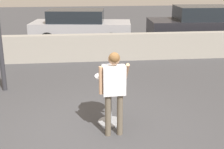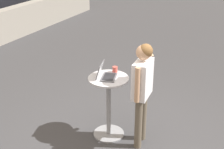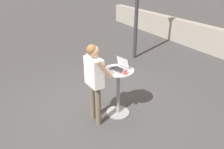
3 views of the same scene
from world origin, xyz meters
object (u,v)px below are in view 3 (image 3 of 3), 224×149
(laptop, at_px, (120,67))
(standing_person, at_px, (94,75))
(cafe_table, at_px, (118,89))
(coffee_mug, at_px, (125,72))

(laptop, height_order, standing_person, standing_person)
(cafe_table, bearing_deg, laptop, 107.76)
(laptop, xyz_separation_m, coffee_mug, (0.24, -0.04, -0.01))
(standing_person, bearing_deg, laptop, 93.00)
(cafe_table, relative_size, standing_person, 0.63)
(coffee_mug, relative_size, standing_person, 0.07)
(laptop, xyz_separation_m, standing_person, (0.03, -0.57, -0.04))
(cafe_table, bearing_deg, coffee_mug, 0.30)
(cafe_table, height_order, coffee_mug, coffee_mug)
(coffee_mug, distance_m, standing_person, 0.57)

